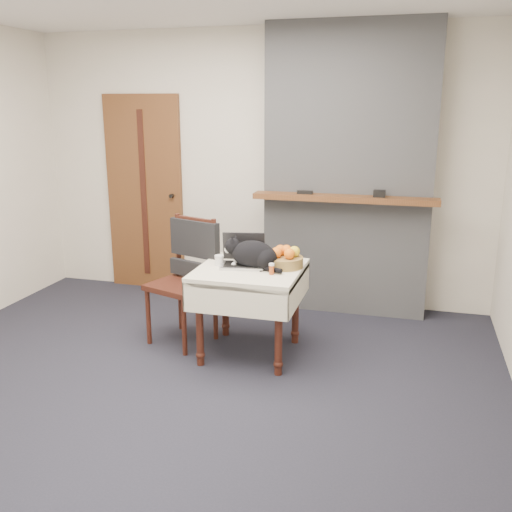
% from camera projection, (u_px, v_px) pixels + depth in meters
% --- Properties ---
extents(ground, '(4.50, 4.50, 0.00)m').
position_uv_depth(ground, '(182.00, 383.00, 4.01)').
color(ground, black).
rests_on(ground, ground).
extents(room_shell, '(4.52, 4.01, 2.61)m').
position_uv_depth(room_shell, '(199.00, 124.00, 3.99)').
color(room_shell, beige).
rests_on(room_shell, ground).
extents(door, '(0.82, 0.10, 2.00)m').
position_uv_depth(door, '(145.00, 194.00, 5.90)').
color(door, brown).
rests_on(door, ground).
extents(chimney, '(1.62, 0.48, 2.60)m').
position_uv_depth(chimney, '(348.00, 173.00, 5.16)').
color(chimney, gray).
rests_on(chimney, ground).
extents(side_table, '(0.78, 0.78, 0.70)m').
position_uv_depth(side_table, '(250.00, 282.00, 4.35)').
color(side_table, '#3C1810').
rests_on(side_table, ground).
extents(laptop, '(0.37, 0.34, 0.24)m').
position_uv_depth(laptop, '(243.00, 257.00, 4.38)').
color(laptop, '#B7B7BC').
rests_on(laptop, side_table).
extents(cat, '(0.49, 0.24, 0.24)m').
position_uv_depth(cat, '(254.00, 255.00, 4.29)').
color(cat, black).
rests_on(cat, side_table).
extents(cream_jar, '(0.07, 0.07, 0.08)m').
position_uv_depth(cream_jar, '(219.00, 260.00, 4.37)').
color(cream_jar, silver).
rests_on(cream_jar, side_table).
extents(pill_bottle, '(0.04, 0.04, 0.08)m').
position_uv_depth(pill_bottle, '(272.00, 269.00, 4.14)').
color(pill_bottle, '#9C3C13').
rests_on(pill_bottle, side_table).
extents(fruit_basket, '(0.28, 0.28, 0.16)m').
position_uv_depth(fruit_basket, '(285.00, 259.00, 4.33)').
color(fruit_basket, olive).
rests_on(fruit_basket, side_table).
extents(desk_clutter, '(0.14, 0.09, 0.01)m').
position_uv_depth(desk_clutter, '(277.00, 267.00, 4.33)').
color(desk_clutter, black).
rests_on(desk_clutter, side_table).
extents(chair, '(0.58, 0.57, 1.02)m').
position_uv_depth(chair, '(189.00, 263.00, 4.64)').
color(chair, '#3C1810').
rests_on(chair, ground).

